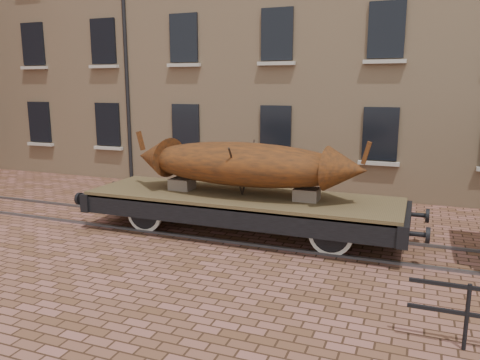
% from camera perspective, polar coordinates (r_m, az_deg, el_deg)
% --- Properties ---
extents(ground, '(90.00, 90.00, 0.00)m').
position_cam_1_polar(ground, '(11.47, 9.01, -7.60)').
color(ground, brown).
extents(rail_track, '(30.00, 1.52, 0.06)m').
position_cam_1_polar(rail_track, '(11.46, 9.01, -7.45)').
color(rail_track, '#59595E').
rests_on(rail_track, ground).
extents(flatcar_wagon, '(8.82, 2.39, 1.33)m').
position_cam_1_polar(flatcar_wagon, '(11.75, 0.15, -2.78)').
color(flatcar_wagon, brown).
rests_on(flatcar_wagon, ground).
extents(iron_boat, '(6.15, 1.83, 1.49)m').
position_cam_1_polar(iron_boat, '(11.53, 0.29, 1.98)').
color(iron_boat, brown).
rests_on(iron_boat, flatcar_wagon).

